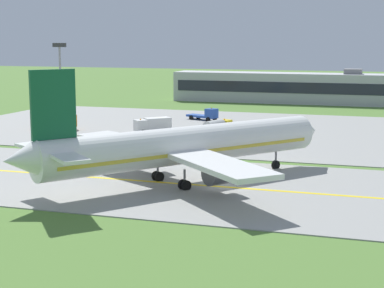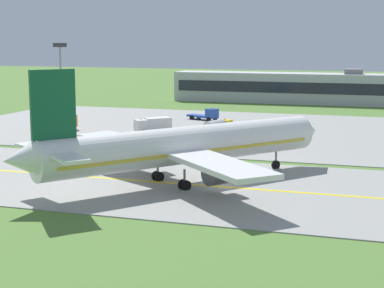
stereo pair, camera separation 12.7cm
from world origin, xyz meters
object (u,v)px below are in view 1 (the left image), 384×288
Objects in this scene: service_truck_baggage at (206,115)px; apron_light_mast at (60,74)px; service_truck_fuel at (59,121)px; service_truck_pushback at (217,126)px; airplane_lead at (182,146)px; service_truck_catering at (153,124)px.

service_truck_baggage is 28.50m from apron_light_mast.
service_truck_fuel is 27.61m from service_truck_pushback.
service_truck_catering is at bearing 116.42° from airplane_lead.
service_truck_fuel is 1.08× the size of service_truck_catering.
service_truck_baggage is 19.26m from service_truck_pushback.
airplane_lead is at bearing -80.27° from service_truck_pushback.
service_truck_baggage is at bearing 112.10° from service_truck_pushback.
service_truck_pushback is at bearing -67.90° from service_truck_baggage.
service_truck_fuel is 0.42× the size of apron_light_mast.
service_truck_fuel is at bearing -72.03° from apron_light_mast.
apron_light_mast is (-0.84, 2.58, 7.79)m from service_truck_fuel.
service_truck_fuel is (-33.43, 32.32, -2.60)m from airplane_lead.
service_truck_pushback is at bearing -1.08° from apron_light_mast.
apron_light_mast is (-17.60, 1.37, 7.79)m from service_truck_catering.
apron_light_mast is (-21.12, -17.30, 8.14)m from service_truck_baggage.
service_truck_baggage is 0.46× the size of apron_light_mast.
service_truck_fuel is 8.25m from apron_light_mast.
airplane_lead reaches higher than service_truck_fuel.
airplane_lead reaches higher than service_truck_catering.
service_truck_catering is (-3.52, -18.68, 0.35)m from service_truck_baggage.
service_truck_pushback is (10.77, 0.84, 0.00)m from service_truck_catering.
apron_light_mast is at bearing 134.47° from airplane_lead.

